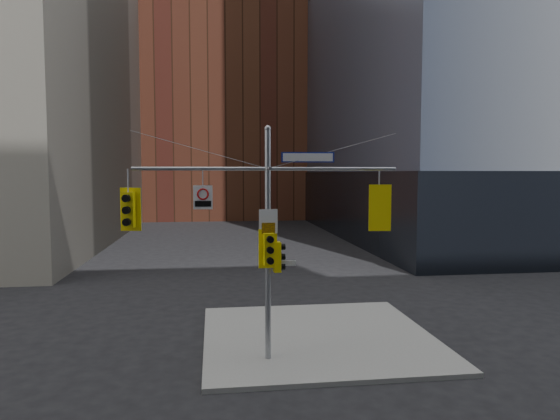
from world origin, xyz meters
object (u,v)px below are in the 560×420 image
object	(u,v)px
street_sign_blade	(308,157)
signal_assembly	(268,221)
traffic_light_west_arm	(129,210)
traffic_light_pole_side	(278,257)
regulatory_sign_arm	(203,197)
traffic_light_pole_front	(269,249)
traffic_light_east_arm	(379,207)

from	to	relation	value
street_sign_blade	signal_assembly	bearing A→B (deg)	-174.76
traffic_light_west_arm	traffic_light_pole_side	world-z (taller)	traffic_light_west_arm
regulatory_sign_arm	traffic_light_pole_front	bearing A→B (deg)	-3.63
traffic_light_pole_side	traffic_light_pole_front	bearing A→B (deg)	127.20
traffic_light_east_arm	traffic_light_pole_side	world-z (taller)	traffic_light_east_arm
signal_assembly	traffic_light_west_arm	size ratio (longest dim) A/B	6.24
regulatory_sign_arm	traffic_light_pole_side	bearing A→B (deg)	4.37
traffic_light_pole_side	traffic_light_pole_front	xyz separation A→B (m)	(-0.32, -0.28, 0.28)
regulatory_sign_arm	traffic_light_west_arm	bearing A→B (deg)	-177.27
traffic_light_west_arm	regulatory_sign_arm	xyz separation A→B (m)	(2.15, -0.03, 0.37)
traffic_light_east_arm	traffic_light_pole_front	size ratio (longest dim) A/B	1.21
signal_assembly	regulatory_sign_arm	xyz separation A→B (m)	(-1.94, -0.02, 0.76)
traffic_light_east_arm	signal_assembly	bearing A→B (deg)	8.57
traffic_light_pole_side	regulatory_sign_arm	distance (m)	2.93
traffic_light_pole_front	regulatory_sign_arm	world-z (taller)	regulatory_sign_arm
traffic_light_pole_side	street_sign_blade	xyz separation A→B (m)	(0.91, -0.01, 3.04)
traffic_light_pole_side	traffic_light_pole_front	size ratio (longest dim) A/B	0.78
signal_assembly	traffic_light_west_arm	xyz separation A→B (m)	(-4.09, 0.01, 0.38)
traffic_light_pole_side	traffic_light_east_arm	bearing A→B (deg)	-93.87
traffic_light_west_arm	regulatory_sign_arm	bearing A→B (deg)	9.15
traffic_light_west_arm	signal_assembly	bearing A→B (deg)	9.86
traffic_light_east_arm	street_sign_blade	bearing A→B (deg)	8.50
signal_assembly	traffic_light_pole_front	xyz separation A→B (m)	(-0.00, -0.27, -0.83)
traffic_light_west_arm	traffic_light_pole_side	xyz separation A→B (m)	(4.41, -0.00, -1.49)
traffic_light_pole_side	street_sign_blade	distance (m)	3.18
traffic_light_pole_front	street_sign_blade	distance (m)	3.03
traffic_light_pole_side	regulatory_sign_arm	xyz separation A→B (m)	(-2.26, -0.03, 1.87)
traffic_light_west_arm	traffic_light_east_arm	bearing A→B (deg)	9.95
signal_assembly	traffic_light_pole_front	distance (m)	0.87
traffic_light_east_arm	traffic_light_pole_front	world-z (taller)	traffic_light_east_arm
traffic_light_east_arm	traffic_light_pole_side	distance (m)	3.50
signal_assembly	traffic_light_pole_front	world-z (taller)	signal_assembly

